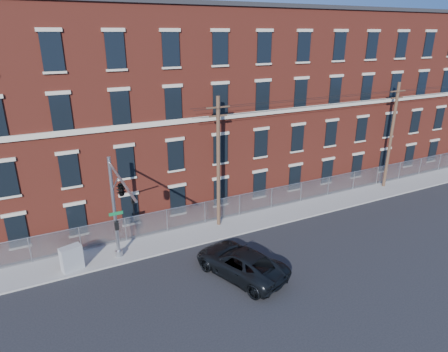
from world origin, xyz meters
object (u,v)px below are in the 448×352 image
(utility_pole_near, at_px, (218,161))
(pickup_truck, at_px, (240,262))
(utility_cabinet, at_px, (72,258))
(traffic_signal_mast, at_px, (120,196))

(utility_pole_near, xyz_separation_m, pickup_truck, (-1.63, -6.47, -4.48))
(pickup_truck, bearing_deg, utility_cabinet, -48.45)
(traffic_signal_mast, relative_size, utility_pole_near, 0.70)
(utility_pole_near, relative_size, utility_cabinet, 6.17)
(pickup_truck, bearing_deg, traffic_signal_mast, -45.52)
(traffic_signal_mast, bearing_deg, utility_pole_near, 23.14)
(traffic_signal_mast, xyz_separation_m, utility_cabinet, (-2.97, 2.02, -4.46))
(utility_pole_near, height_order, utility_cabinet, utility_pole_near)
(traffic_signal_mast, height_order, utility_pole_near, utility_pole_near)
(utility_pole_near, xyz_separation_m, utility_cabinet, (-10.97, -1.39, -4.41))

